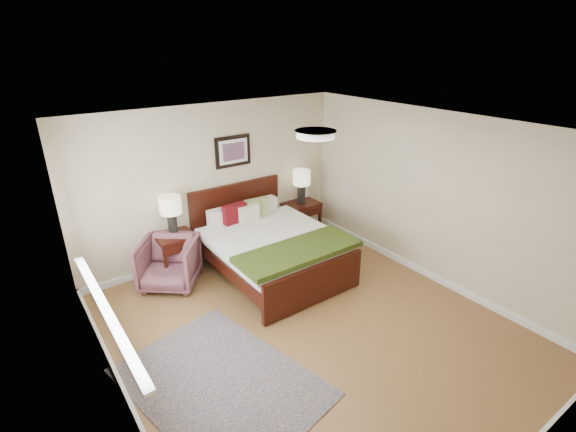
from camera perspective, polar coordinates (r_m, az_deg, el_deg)
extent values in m
plane|color=brown|center=(5.47, 3.09, -14.99)|extent=(5.00, 5.00, 0.00)
cube|color=#C9B591|center=(6.78, -10.04, 4.48)|extent=(4.50, 0.04, 2.50)
cube|color=#C9B591|center=(3.57, 30.88, -17.29)|extent=(4.50, 0.04, 2.50)
cube|color=#C9B591|center=(3.97, -23.29, -11.36)|extent=(0.04, 5.00, 2.50)
cube|color=#C9B591|center=(6.36, 19.37, 2.26)|extent=(0.04, 5.00, 2.50)
cube|color=white|center=(4.40, 3.79, 11.60)|extent=(4.50, 5.00, 0.02)
cube|color=silver|center=(4.51, -25.51, -5.31)|extent=(0.02, 2.72, 1.32)
cube|color=silver|center=(4.51, -25.32, -5.26)|extent=(0.01, 2.60, 1.20)
cube|color=silver|center=(4.82, -23.63, -11.79)|extent=(0.10, 2.72, 0.04)
cylinder|color=white|center=(4.41, 3.78, 11.09)|extent=(0.40, 0.40, 0.07)
cylinder|color=beige|center=(4.40, 3.79, 11.53)|extent=(0.44, 0.44, 0.01)
cube|color=#341007|center=(7.12, -7.03, 0.00)|extent=(1.66, 0.06, 1.16)
cube|color=#341007|center=(5.70, 3.65, -9.43)|extent=(1.66, 0.06, 0.58)
cube|color=#341007|center=(6.08, -8.56, -7.21)|extent=(0.06, 2.08, 0.19)
cube|color=#341007|center=(6.84, 3.23, -3.36)|extent=(0.06, 2.08, 0.19)
cube|color=silver|center=(6.36, -2.32, -4.13)|extent=(1.56, 2.06, 0.23)
cube|color=silver|center=(6.21, -1.83, -3.19)|extent=(1.74, 1.83, 0.10)
cube|color=#323F12|center=(5.76, 1.47, -4.84)|extent=(1.78, 0.70, 0.07)
cube|color=silver|center=(6.70, -8.80, -0.05)|extent=(0.52, 0.18, 0.27)
cube|color=silver|center=(7.03, -3.56, 1.31)|extent=(0.52, 0.18, 0.27)
cube|color=#50090E|center=(6.65, -7.31, 0.21)|extent=(0.40, 0.17, 0.33)
cube|color=olive|center=(6.84, -4.27, 1.01)|extent=(0.40, 0.16, 0.33)
cube|color=beige|center=(6.68, -5.41, 0.24)|extent=(0.36, 0.13, 0.29)
cube|color=black|center=(6.78, -7.55, 8.77)|extent=(0.62, 0.03, 0.50)
cube|color=silver|center=(6.76, -7.47, 8.74)|extent=(0.50, 0.01, 0.38)
cube|color=#A52D23|center=(6.75, -7.43, 8.73)|extent=(0.38, 0.01, 0.28)
cube|color=#341007|center=(6.51, -15.32, -2.70)|extent=(0.55, 0.49, 0.05)
cube|color=#341007|center=(6.41, -16.33, -6.54)|extent=(0.05, 0.05, 0.61)
cube|color=#341007|center=(6.55, -12.34, -5.41)|extent=(0.05, 0.05, 0.61)
cube|color=#341007|center=(6.78, -17.63, -5.02)|extent=(0.05, 0.05, 0.61)
cube|color=#341007|center=(6.91, -13.83, -3.98)|extent=(0.05, 0.05, 0.61)
cube|color=#341007|center=(6.36, -14.46, -4.26)|extent=(0.49, 0.03, 0.14)
cube|color=#341007|center=(7.60, 1.83, 1.63)|extent=(0.62, 0.47, 0.05)
cube|color=#341007|center=(7.41, 1.03, -1.51)|extent=(0.05, 0.05, 0.57)
cube|color=#341007|center=(7.74, 4.38, -0.49)|extent=(0.05, 0.05, 0.57)
cube|color=#341007|center=(7.71, -0.78, -0.49)|extent=(0.05, 0.05, 0.57)
cube|color=#341007|center=(8.03, 2.51, 0.45)|extent=(0.05, 0.05, 0.57)
cube|color=#341007|center=(7.48, 2.84, 0.42)|extent=(0.56, 0.03, 0.14)
cube|color=#341007|center=(7.78, 1.79, -1.48)|extent=(0.56, 0.41, 0.03)
cube|color=black|center=(7.76, 1.79, -1.28)|extent=(0.23, 0.29, 0.03)
cube|color=black|center=(7.75, 1.79, -1.05)|extent=(0.23, 0.29, 0.03)
cube|color=black|center=(7.74, 1.80, -0.81)|extent=(0.23, 0.29, 0.03)
cube|color=black|center=(7.72, 1.80, -0.57)|extent=(0.23, 0.29, 0.03)
cube|color=black|center=(7.71, 1.80, -0.33)|extent=(0.23, 0.29, 0.03)
cylinder|color=black|center=(6.44, -15.49, -1.18)|extent=(0.14, 0.14, 0.32)
cylinder|color=black|center=(6.37, -15.66, 0.30)|extent=(0.02, 0.02, 0.06)
cylinder|color=beige|center=(6.32, -15.80, 1.47)|extent=(0.31, 0.31, 0.26)
cylinder|color=black|center=(7.53, 1.85, 2.98)|extent=(0.14, 0.14, 0.32)
cylinder|color=black|center=(7.47, 1.86, 4.27)|extent=(0.02, 0.02, 0.06)
cylinder|color=beige|center=(7.43, 1.88, 5.29)|extent=(0.31, 0.31, 0.26)
imported|color=brown|center=(6.35, -15.92, -6.20)|extent=(1.10, 1.11, 0.73)
cube|color=#0D2043|center=(4.83, -9.23, -21.47)|extent=(1.93, 2.42, 0.01)
cube|color=black|center=(7.54, 4.30, -3.50)|extent=(0.78, 1.12, 0.01)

